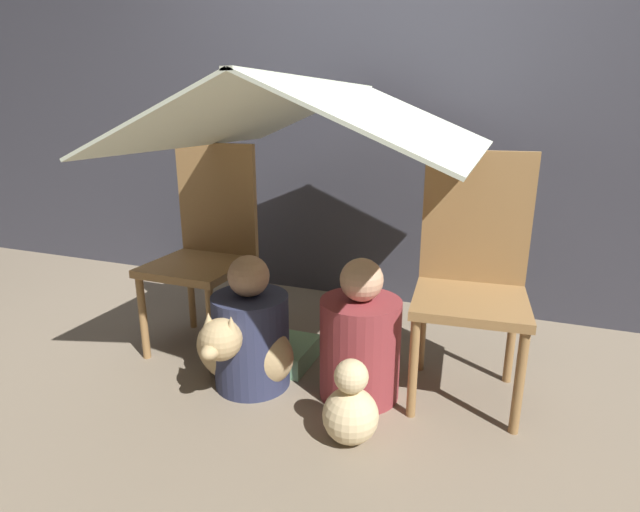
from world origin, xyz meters
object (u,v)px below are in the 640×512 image
object	(u,v)px
chair_right	(472,270)
person_second	(360,342)
chair_left	(207,242)
person_front	(251,334)
dog	(241,349)

from	to	relation	value
chair_right	person_second	distance (m)	0.54
chair_left	chair_right	xyz separation A→B (m)	(1.25, -0.00, 0.00)
chair_left	person_second	xyz separation A→B (m)	(0.85, -0.22, -0.29)
person_front	dog	size ratio (longest dim) A/B	1.28
chair_right	dog	xyz separation A→B (m)	(-0.88, -0.35, -0.34)
person_front	dog	distance (m)	0.08
chair_left	person_second	world-z (taller)	chair_left
chair_left	person_front	world-z (taller)	chair_left
chair_right	person_second	size ratio (longest dim) A/B	1.67
person_second	dog	distance (m)	0.50
person_front	person_second	xyz separation A→B (m)	(0.46, 0.08, 0.01)
chair_left	chair_right	size ratio (longest dim) A/B	1.00
person_second	person_front	bearing A→B (deg)	-169.97
person_front	person_second	distance (m)	0.46
chair_left	dog	xyz separation A→B (m)	(0.37, -0.35, -0.34)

